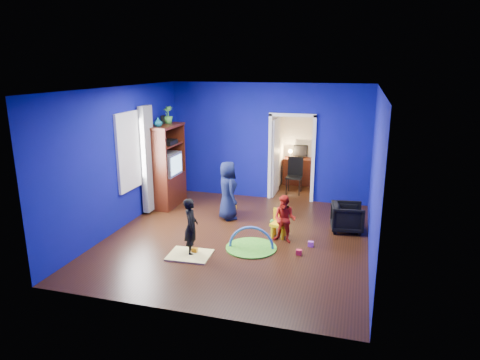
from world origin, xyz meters
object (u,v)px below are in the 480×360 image
(vase, at_px, (158,122))
(tv_armoire, at_px, (166,166))
(hopper_ball, at_px, (229,207))
(study_desk, at_px, (299,171))
(child_navy, at_px, (228,191))
(child_black, at_px, (191,227))
(armchair, at_px, (347,217))
(kid_chair, at_px, (279,225))
(toddler_red, at_px, (285,219))
(folding_chair, at_px, (294,177))
(play_mat, at_px, (251,248))
(crt_tv, at_px, (167,164))

(vase, distance_m, tv_armoire, 1.12)
(tv_armoire, relative_size, hopper_ball, 5.51)
(vase, relative_size, study_desk, 0.23)
(child_navy, bearing_deg, child_black, 141.70)
(armchair, bearing_deg, kid_chair, 111.78)
(toddler_red, bearing_deg, folding_chair, 104.59)
(armchair, height_order, hopper_ball, armchair)
(vase, height_order, folding_chair, vase)
(armchair, distance_m, study_desk, 3.61)
(vase, bearing_deg, tv_armoire, 90.00)
(hopper_ball, xyz_separation_m, study_desk, (1.15, 3.03, 0.20))
(child_black, bearing_deg, study_desk, -34.29)
(child_navy, relative_size, vase, 6.36)
(child_navy, distance_m, hopper_ball, 0.54)
(child_navy, height_order, vase, vase)
(play_mat, bearing_deg, study_desk, 87.48)
(child_navy, distance_m, tv_armoire, 1.83)
(child_black, height_order, tv_armoire, tv_armoire)
(hopper_ball, bearing_deg, toddler_red, -38.73)
(armchair, bearing_deg, study_desk, 16.54)
(child_black, relative_size, vase, 5.12)
(child_black, height_order, hopper_ball, child_black)
(armchair, height_order, play_mat, armchair)
(toddler_red, distance_m, folding_chair, 3.28)
(child_navy, distance_m, crt_tv, 1.80)
(play_mat, distance_m, folding_chair, 3.76)
(folding_chair, bearing_deg, armchair, -57.89)
(tv_armoire, bearing_deg, toddler_red, -25.10)
(crt_tv, height_order, study_desk, crt_tv)
(study_desk, bearing_deg, kid_chair, -87.46)
(child_black, distance_m, vase, 3.11)
(crt_tv, height_order, folding_chair, crt_tv)
(crt_tv, xyz_separation_m, hopper_ball, (1.63, -0.29, -0.84))
(vase, bearing_deg, kid_chair, -18.02)
(hopper_ball, bearing_deg, play_mat, -60.32)
(toddler_red, height_order, crt_tv, crt_tv)
(toddler_red, height_order, play_mat, toddler_red)
(folding_chair, bearing_deg, study_desk, 90.00)
(armchair, bearing_deg, toddler_red, 121.52)
(toddler_red, distance_m, vase, 3.72)
(study_desk, bearing_deg, tv_armoire, -135.79)
(tv_armoire, xyz_separation_m, hopper_ball, (1.67, -0.29, -0.80))
(crt_tv, bearing_deg, toddler_red, -25.39)
(vase, xyz_separation_m, study_desk, (2.82, 3.04, -1.69))
(vase, height_order, kid_chair, vase)
(child_black, xyz_separation_m, tv_armoire, (-1.63, 2.46, 0.46))
(kid_chair, bearing_deg, hopper_ball, 158.00)
(armchair, xyz_separation_m, hopper_ball, (-2.62, 0.27, -0.11))
(tv_armoire, bearing_deg, child_navy, -17.34)
(armchair, bearing_deg, play_mat, 122.36)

